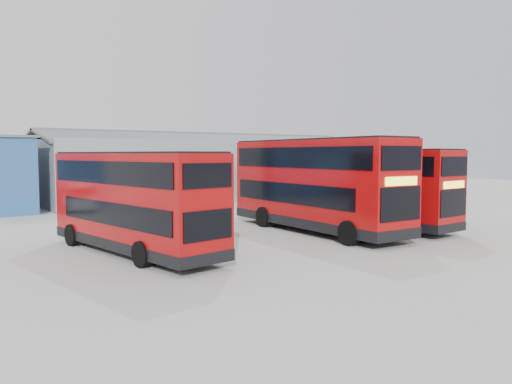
# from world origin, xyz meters

# --- Properties ---
(ground_plane) EXTENTS (120.00, 120.00, 0.00)m
(ground_plane) POSITION_xyz_m (0.00, 0.00, 0.00)
(ground_plane) COLOR #A5A5A0
(ground_plane) RESTS_ON ground
(maintenance_shed) EXTENTS (30.50, 12.00, 5.89)m
(maintenance_shed) POSITION_xyz_m (8.00, 20.00, 2.60)
(maintenance_shed) COLOR gray
(maintenance_shed) RESTS_ON ground
(double_decker_left) EXTENTS (3.73, 9.73, 4.02)m
(double_decker_left) POSITION_xyz_m (-7.61, -1.39, 2.00)
(double_decker_left) COLOR #970809
(double_decker_left) RESTS_ON ground
(double_decker_centre) EXTENTS (3.12, 11.16, 4.68)m
(double_decker_centre) POSITION_xyz_m (1.96, -1.32, 2.33)
(double_decker_centre) COLOR #970809
(double_decker_centre) RESTS_ON ground
(double_decker_right) EXTENTS (2.95, 10.01, 4.18)m
(double_decker_right) POSITION_xyz_m (5.46, -1.71, 2.08)
(double_decker_right) COLOR #970809
(double_decker_right) RESTS_ON ground
(single_decker_blue) EXTENTS (4.70, 11.43, 3.03)m
(single_decker_blue) POSITION_xyz_m (9.46, 7.75, 1.50)
(single_decker_blue) COLOR #0E0D3A
(single_decker_blue) RESTS_ON ground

